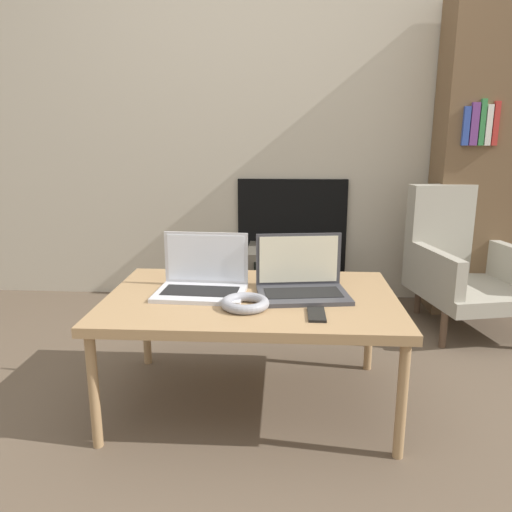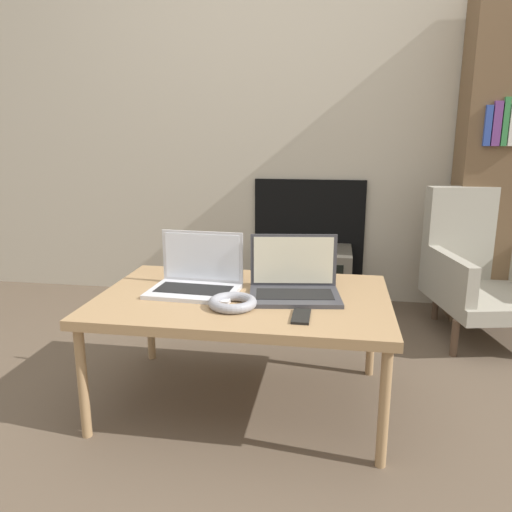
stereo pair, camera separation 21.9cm
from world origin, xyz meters
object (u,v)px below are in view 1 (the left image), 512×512
at_px(laptop_right, 301,282).
at_px(armchair, 463,260).
at_px(laptop_left, 203,280).
at_px(phone, 316,314).
at_px(tv, 292,278).
at_px(headphones, 245,303).

xyz_separation_m(laptop_right, armchair, (0.93, 0.91, -0.13)).
distance_m(laptop_left, phone, 0.50).
height_order(laptop_left, tv, laptop_left).
distance_m(headphones, armchair, 1.57).
relative_size(laptop_left, headphones, 2.02).
height_order(laptop_left, laptop_right, same).
bearing_deg(phone, laptop_left, 150.98).
xyz_separation_m(laptop_left, laptop_right, (0.39, -0.00, 0.00)).
bearing_deg(laptop_left, armchair, 37.62).
height_order(laptop_left, phone, laptop_left).
height_order(laptop_left, armchair, armchair).
bearing_deg(tv, laptop_left, -108.03).
distance_m(laptop_left, armchair, 1.61).
xyz_separation_m(headphones, phone, (0.25, -0.06, -0.01)).
bearing_deg(laptop_right, laptop_left, 172.02).
xyz_separation_m(laptop_right, headphones, (-0.21, -0.18, -0.03)).
distance_m(laptop_right, headphones, 0.27).
bearing_deg(laptop_left, laptop_right, 3.13).
height_order(phone, armchair, armchair).
bearing_deg(tv, phone, -87.26).
bearing_deg(headphones, laptop_left, 135.80).
xyz_separation_m(tv, armchair, (0.95, -0.22, 0.18)).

